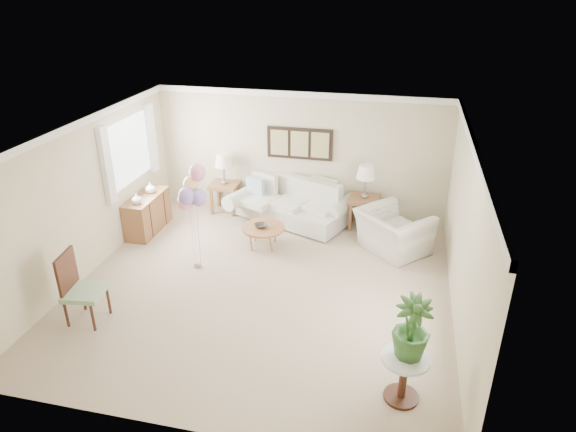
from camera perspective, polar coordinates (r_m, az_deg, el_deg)
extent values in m
plane|color=tan|center=(8.51, -2.88, -7.91)|extent=(6.00, 6.00, 0.00)
cube|color=#B8AE92|center=(10.59, 1.33, 6.81)|extent=(6.00, 0.04, 2.60)
cube|color=#B8AE92|center=(5.48, -11.82, -13.15)|extent=(6.00, 0.04, 2.60)
cube|color=#B8AE92|center=(9.11, -21.57, 1.82)|extent=(0.04, 6.00, 2.60)
cube|color=#B8AE92|center=(7.68, 19.01, -2.10)|extent=(0.04, 6.00, 2.60)
cube|color=white|center=(7.42, -3.32, 9.08)|extent=(6.00, 6.00, 0.02)
cube|color=white|center=(10.23, 1.37, 13.36)|extent=(6.00, 0.06, 0.12)
cube|color=white|center=(8.71, -22.71, 9.30)|extent=(0.06, 6.00, 0.12)
cube|color=white|center=(7.22, 20.15, 6.69)|extent=(0.06, 6.00, 0.12)
cube|color=white|center=(10.17, -17.26, 6.95)|extent=(0.04, 1.40, 1.20)
cube|color=white|center=(9.46, -19.50, 5.29)|extent=(0.10, 0.22, 1.40)
cube|color=white|center=(10.86, -14.93, 8.37)|extent=(0.10, 0.22, 1.40)
cube|color=black|center=(10.48, 1.31, 8.05)|extent=(1.35, 0.04, 0.65)
cube|color=#8C8C59|center=(10.55, -0.97, 8.17)|extent=(0.36, 0.02, 0.52)
cube|color=#8C8C59|center=(10.46, 1.29, 8.01)|extent=(0.36, 0.02, 0.52)
cube|color=#8C8C59|center=(10.38, 3.58, 7.85)|extent=(0.36, 0.02, 0.52)
cube|color=beige|center=(10.55, 0.33, 0.45)|extent=(2.39, 1.67, 0.36)
cube|color=beige|center=(10.69, 0.72, 3.13)|extent=(2.13, 1.03, 0.55)
cylinder|color=beige|center=(10.72, -5.19, 2.10)|extent=(0.64, 0.96, 0.32)
cylinder|color=beige|center=(10.30, 6.08, 1.06)|extent=(0.64, 0.96, 0.32)
cube|color=silver|center=(10.56, -3.08, 1.75)|extent=(0.83, 0.90, 0.12)
cube|color=silver|center=(10.42, 0.27, 1.44)|extent=(0.83, 0.90, 0.12)
cube|color=silver|center=(10.31, 3.71, 1.12)|extent=(0.83, 0.90, 0.12)
cube|color=#96ACC5|center=(10.67, -3.64, 3.26)|extent=(0.38, 0.12, 0.38)
cube|color=tan|center=(10.37, 4.29, 2.57)|extent=(0.38, 0.12, 0.38)
cube|color=#35291B|center=(10.31, 5.04, 2.04)|extent=(0.34, 0.10, 0.34)
cube|color=beige|center=(10.64, 0.33, -0.54)|extent=(2.01, 0.80, 0.04)
cube|color=brown|center=(10.98, -7.06, 3.41)|extent=(0.59, 0.53, 0.09)
cube|color=brown|center=(11.00, -8.49, 1.55)|extent=(0.05, 0.05, 0.56)
cube|color=brown|center=(10.84, -6.17, 1.33)|extent=(0.05, 0.05, 0.56)
cube|color=brown|center=(11.36, -7.73, 2.40)|extent=(0.05, 0.05, 0.56)
cube|color=brown|center=(11.21, -5.48, 2.20)|extent=(0.05, 0.05, 0.56)
cube|color=brown|center=(10.29, 8.48, 1.85)|extent=(0.60, 0.54, 0.09)
cube|color=brown|center=(10.24, 6.92, -0.17)|extent=(0.05, 0.05, 0.57)
cube|color=brown|center=(10.21, 9.59, -0.43)|extent=(0.05, 0.05, 0.57)
cube|color=brown|center=(10.64, 7.19, 0.81)|extent=(0.05, 0.05, 0.57)
cube|color=brown|center=(10.61, 9.76, 0.57)|extent=(0.05, 0.05, 0.57)
cylinder|color=gray|center=(10.95, -7.08, 3.77)|extent=(0.15, 0.15, 0.06)
cylinder|color=gray|center=(10.88, -7.13, 4.72)|extent=(0.04, 0.04, 0.32)
cone|color=silver|center=(10.79, -7.21, 6.17)|extent=(0.37, 0.37, 0.26)
cylinder|color=gray|center=(10.26, 8.50, 2.25)|extent=(0.16, 0.16, 0.07)
cylinder|color=gray|center=(10.18, 8.58, 3.29)|extent=(0.04, 0.04, 0.33)
cone|color=silver|center=(10.08, 8.69, 4.88)|extent=(0.38, 0.38, 0.27)
cylinder|color=brown|center=(9.54, -2.77, -1.32)|extent=(0.81, 0.81, 0.04)
cylinder|color=brown|center=(9.75, -1.37, -2.01)|extent=(0.03, 0.03, 0.36)
cylinder|color=brown|center=(9.84, -3.52, -1.78)|extent=(0.03, 0.03, 0.36)
cylinder|color=brown|center=(9.52, -4.15, -2.80)|extent=(0.03, 0.03, 0.36)
cylinder|color=brown|center=(9.43, -1.93, -3.05)|extent=(0.03, 0.03, 0.36)
imported|color=#2D2522|center=(9.51, -3.03, -1.09)|extent=(0.31, 0.31, 0.06)
imported|color=beige|center=(9.59, 11.59, -1.71)|extent=(1.57, 1.57, 0.77)
cylinder|color=silver|center=(6.34, 12.94, -15.16)|extent=(0.58, 0.58, 0.04)
cylinder|color=#3C1C12|center=(6.54, 12.67, -17.23)|extent=(0.10, 0.10, 0.58)
cylinder|color=#3C1C12|center=(6.74, 12.42, -19.08)|extent=(0.43, 0.43, 0.01)
imported|color=#2B4D26|center=(6.12, 13.59, -12.00)|extent=(0.53, 0.53, 0.79)
cube|color=#85A57E|center=(8.07, -21.63, -7.89)|extent=(0.60, 0.60, 0.07)
cylinder|color=#3C1C12|center=(8.18, -23.42, -9.93)|extent=(0.04, 0.04, 0.44)
cylinder|color=#3C1C12|center=(7.95, -20.87, -10.51)|extent=(0.04, 0.04, 0.44)
cylinder|color=#3C1C12|center=(8.46, -21.79, -8.38)|extent=(0.04, 0.04, 0.44)
cylinder|color=#3C1C12|center=(8.24, -19.30, -8.89)|extent=(0.04, 0.04, 0.44)
cube|color=#3C1C12|center=(8.04, -23.40, -5.68)|extent=(0.11, 0.51, 0.59)
cube|color=brown|center=(10.51, -15.33, 0.28)|extent=(0.45, 1.20, 0.74)
cube|color=#3C1C12|center=(10.28, -16.06, -0.41)|extent=(0.46, 0.02, 0.70)
cube|color=#3C1C12|center=(10.75, -14.59, 0.94)|extent=(0.46, 0.02, 0.70)
imported|color=silver|center=(10.03, -16.47, 1.86)|extent=(0.25, 0.25, 0.21)
imported|color=silver|center=(10.47, -15.06, 3.07)|extent=(0.24, 0.24, 0.21)
cube|color=gray|center=(9.18, -10.01, -5.33)|extent=(0.09, 0.09, 0.08)
ellipsoid|color=pink|center=(8.64, -11.36, 1.55)|extent=(0.26, 0.26, 0.30)
cylinder|color=silver|center=(8.92, -10.64, -2.32)|extent=(0.01, 0.01, 1.02)
ellipsoid|color=#9272CE|center=(8.53, -9.93, 2.06)|extent=(0.26, 0.26, 0.30)
cylinder|color=silver|center=(8.86, -9.94, -2.10)|extent=(0.01, 0.01, 1.12)
ellipsoid|color=#FCD276|center=(8.60, -10.70, 3.47)|extent=(0.26, 0.26, 0.30)
cylinder|color=silver|center=(8.89, -10.31, -1.40)|extent=(0.01, 0.01, 1.30)
ellipsoid|color=pink|center=(8.45, -10.03, 4.82)|extent=(0.26, 0.26, 0.30)
cylinder|color=silver|center=(8.80, -9.99, -0.80)|extent=(0.01, 0.01, 1.53)
ellipsoid|color=#9272CE|center=(8.49, -11.19, 2.20)|extent=(0.26, 0.26, 0.30)
cylinder|color=silver|center=(8.84, -10.55, -2.05)|extent=(0.01, 0.01, 1.17)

